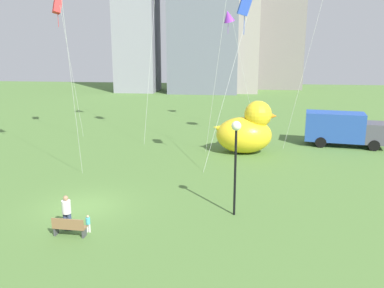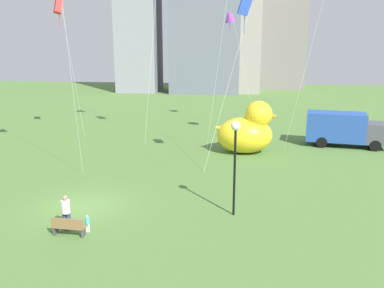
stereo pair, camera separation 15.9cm
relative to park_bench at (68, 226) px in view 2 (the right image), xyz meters
The scene contains 10 objects.
ground_plane 3.52m from the park_bench, 101.23° to the left, with size 140.00×140.00×0.00m, color #527A39.
park_bench is the anchor object (origin of this frame).
person_adult 0.88m from the park_bench, 118.42° to the left, with size 0.42×0.42×1.70m.
person_child 0.87m from the park_bench, 36.63° to the left, with size 0.20×0.20×0.83m.
giant_inflatable_duck 17.73m from the park_bench, 62.50° to the left, with size 5.06×3.24×4.19m.
lamppost 8.72m from the park_bench, 23.88° to the left, with size 0.48×0.48×4.87m.
box_truck 24.96m from the park_bench, 48.95° to the left, with size 6.87×3.32×2.85m.
kite_blue 16.15m from the park_bench, 52.18° to the left, with size 2.95×2.83×11.36m.
kite_red 23.54m from the park_bench, 113.19° to the left, with size 1.74×2.10×12.23m.
kite_purple 29.31m from the park_bench, 76.71° to the left, with size 3.87×3.86×11.84m.
Camera 2 is at (8.26, -19.76, 8.53)m, focal length 38.40 mm.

